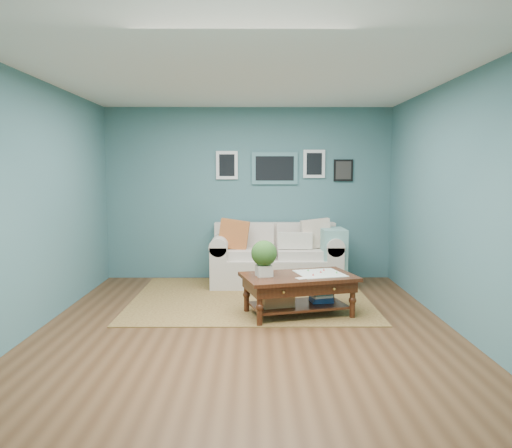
{
  "coord_description": "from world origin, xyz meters",
  "views": [
    {
      "loc": [
        0.08,
        -5.4,
        1.7
      ],
      "look_at": [
        0.11,
        1.0,
        1.03
      ],
      "focal_mm": 35.0,
      "sensor_mm": 36.0,
      "label": 1
    }
  ],
  "objects": [
    {
      "name": "area_rug",
      "position": [
        0.04,
        1.15,
        0.01
      ],
      "size": [
        3.12,
        2.5,
        0.01
      ],
      "primitive_type": "cube",
      "color": "#58351A",
      "rests_on": "ground"
    },
    {
      "name": "loveseat",
      "position": [
        0.5,
        2.03,
        0.41
      ],
      "size": [
        1.97,
        0.9,
        1.01
      ],
      "color": "beige",
      "rests_on": "ground"
    },
    {
      "name": "coffee_table",
      "position": [
        0.54,
        0.37,
        0.4
      ],
      "size": [
        1.44,
        1.07,
        0.91
      ],
      "rotation": [
        0.0,
        0.0,
        0.26
      ],
      "color": "black",
      "rests_on": "ground"
    },
    {
      "name": "room_shell",
      "position": [
        0.01,
        0.06,
        1.36
      ],
      "size": [
        5.0,
        5.02,
        2.7
      ],
      "color": "brown",
      "rests_on": "ground"
    }
  ]
}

